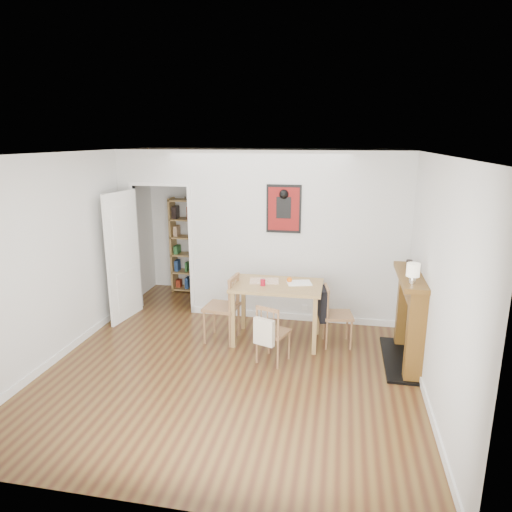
% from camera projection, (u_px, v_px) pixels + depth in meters
% --- Properties ---
extents(ground, '(5.20, 5.20, 0.00)m').
position_uv_depth(ground, '(238.00, 355.00, 6.00)').
color(ground, brown).
rests_on(ground, ground).
extents(room_shell, '(5.20, 5.20, 5.20)m').
position_uv_depth(room_shell, '(264.00, 238.00, 6.93)').
color(room_shell, silver).
rests_on(room_shell, ground).
extents(dining_table, '(1.23, 0.78, 0.84)m').
position_uv_depth(dining_table, '(277.00, 291.00, 6.25)').
color(dining_table, '#A27F4B').
rests_on(dining_table, ground).
extents(chair_left, '(0.53, 0.53, 0.96)m').
position_uv_depth(chair_left, '(221.00, 308.00, 6.33)').
color(chair_left, olive).
rests_on(chair_left, ground).
extents(chair_right, '(0.54, 0.49, 0.85)m').
position_uv_depth(chair_right, '(336.00, 315.00, 6.20)').
color(chair_right, olive).
rests_on(chair_right, ground).
extents(chair_front, '(0.50, 0.53, 0.78)m').
position_uv_depth(chair_front, '(273.00, 333.00, 5.73)').
color(chair_front, olive).
rests_on(chair_front, ground).
extents(bookshelf, '(0.73, 0.29, 1.73)m').
position_uv_depth(bookshelf, '(191.00, 246.00, 8.33)').
color(bookshelf, '#A27F4B').
rests_on(bookshelf, ground).
extents(fireplace, '(0.45, 1.25, 1.16)m').
position_uv_depth(fireplace, '(411.00, 316.00, 5.69)').
color(fireplace, brown).
rests_on(fireplace, ground).
extents(red_glass, '(0.07, 0.07, 0.09)m').
position_uv_depth(red_glass, '(263.00, 282.00, 6.15)').
color(red_glass, maroon).
rests_on(red_glass, dining_table).
extents(orange_fruit, '(0.08, 0.08, 0.08)m').
position_uv_depth(orange_fruit, '(289.00, 280.00, 6.28)').
color(orange_fruit, '#E2600B').
rests_on(orange_fruit, dining_table).
extents(placemat, '(0.44, 0.36, 0.00)m').
position_uv_depth(placemat, '(264.00, 281.00, 6.36)').
color(placemat, beige).
rests_on(placemat, dining_table).
extents(notebook, '(0.37, 0.31, 0.02)m').
position_uv_depth(notebook, '(299.00, 283.00, 6.25)').
color(notebook, white).
rests_on(notebook, dining_table).
extents(mantel_lamp, '(0.15, 0.15, 0.24)m').
position_uv_depth(mantel_lamp, '(413.00, 271.00, 5.16)').
color(mantel_lamp, silver).
rests_on(mantel_lamp, fireplace).
extents(ceramic_jar_a, '(0.09, 0.09, 0.11)m').
position_uv_depth(ceramic_jar_a, '(413.00, 267.00, 5.67)').
color(ceramic_jar_a, black).
rests_on(ceramic_jar_a, fireplace).
extents(ceramic_jar_b, '(0.08, 0.08, 0.10)m').
position_uv_depth(ceramic_jar_b, '(409.00, 264.00, 5.83)').
color(ceramic_jar_b, black).
rests_on(ceramic_jar_b, fireplace).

